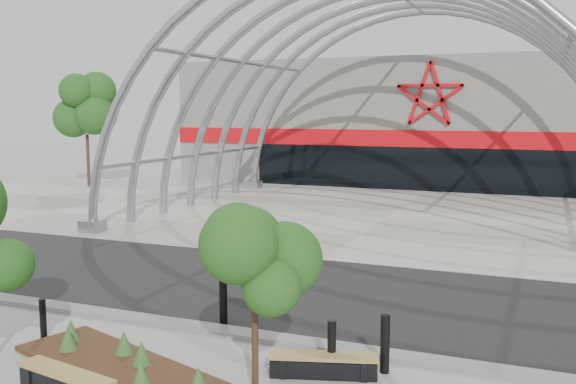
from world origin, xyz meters
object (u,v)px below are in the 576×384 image
street_tree_1 (254,253)px  bollard_2 (223,300)px  bench_0 (66,383)px  bench_1 (323,366)px

street_tree_1 → bollard_2: street_tree_1 is taller
street_tree_1 → bench_0: bearing=-156.3°
street_tree_1 → bench_1: (0.87, 1.09, -2.26)m
bench_0 → bollard_2: size_ratio=1.86×
bench_1 → bollard_2: size_ratio=1.81×
bench_0 → bench_1: 4.52m
street_tree_1 → bench_0: street_tree_1 is taller
street_tree_1 → bench_1: street_tree_1 is taller
bench_1 → bollard_2: (-3.04, 1.85, 0.36)m
bench_1 → bench_0: bearing=-148.0°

